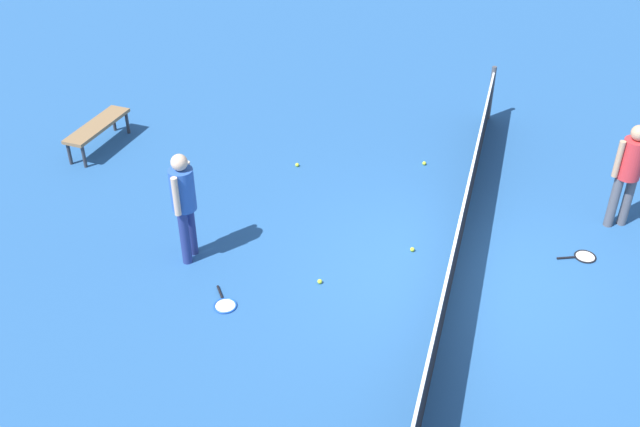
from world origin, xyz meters
The scene contains 11 objects.
ground_plane centered at (0.00, 0.00, 0.00)m, with size 40.00×40.00×0.00m, color #265693.
court_net centered at (0.00, 0.00, 0.50)m, with size 10.09×0.09×1.07m.
player_near_side centered at (0.65, -3.71, 1.01)m, with size 0.52×0.35×1.70m.
player_far_side centered at (-1.92, 2.22, 1.01)m, with size 0.46×0.51×1.70m.
tennis_racket_near_player centered at (1.49, -2.84, 0.01)m, with size 0.57×0.48×0.03m.
tennis_racket_far_player centered at (-0.92, 1.76, 0.01)m, with size 0.41×0.60×0.03m.
tennis_ball_by_net centered at (-0.38, -0.65, 0.03)m, with size 0.07×0.07×0.07m, color #C6E033.
tennis_ball_midcourt centered at (0.70, -1.75, 0.03)m, with size 0.07×0.07×0.07m, color #C6E033.
tennis_ball_baseline centered at (-2.23, -3.00, 0.03)m, with size 0.07×0.07×0.07m, color #C6E033.
tennis_ball_stray_left centered at (-2.90, -0.89, 0.03)m, with size 0.07×0.07×0.07m, color #C6E033.
courtside_bench centered at (-1.88, -6.61, 0.42)m, with size 1.53×0.52×0.48m.
Camera 1 is at (8.28, 0.43, 6.54)m, focal length 41.49 mm.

